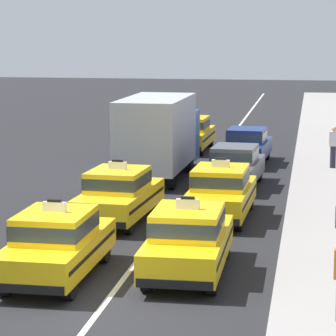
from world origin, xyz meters
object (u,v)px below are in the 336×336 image
at_px(taxi_left_nearest, 57,243).
at_px(sedan_right_fourth, 247,145).
at_px(sedan_right_third, 235,165).
at_px(taxi_left_fourth, 191,133).
at_px(taxi_left_second, 119,194).
at_px(pedestrian_mid_block, 333,147).
at_px(taxi_right_nearest, 188,240).
at_px(box_truck_left_third, 160,133).
at_px(taxi_right_second, 221,191).

bearing_deg(taxi_left_nearest, sedan_right_fourth, 80.15).
bearing_deg(taxi_left_nearest, sedan_right_third, 75.95).
bearing_deg(taxi_left_fourth, sedan_right_third, -71.91).
distance_m(taxi_left_second, sedan_right_third, 7.01).
height_order(sedan_right_third, pedestrian_mid_block, pedestrian_mid_block).
distance_m(taxi_right_nearest, pedestrian_mid_block, 16.30).
xyz_separation_m(taxi_left_fourth, sedan_right_fourth, (3.00, -3.51, -0.03)).
xyz_separation_m(sedan_right_third, sedan_right_fourth, (0.02, 5.61, 0.00)).
height_order(box_truck_left_third, pedestrian_mid_block, box_truck_left_third).
relative_size(box_truck_left_third, sedan_right_fourth, 1.60).
distance_m(box_truck_left_third, pedestrian_mid_block, 7.39).
relative_size(taxi_right_nearest, taxi_right_second, 0.99).
distance_m(taxi_left_second, box_truck_left_third, 7.96).
height_order(taxi_left_second, taxi_right_second, same).
bearing_deg(taxi_right_second, taxi_left_second, -163.30).
bearing_deg(sedan_right_fourth, box_truck_left_third, -128.10).
bearing_deg(taxi_right_nearest, taxi_right_second, 88.84).
bearing_deg(taxi_right_nearest, sedan_right_third, 89.64).
bearing_deg(taxi_right_second, box_truck_left_third, 114.59).
bearing_deg(pedestrian_mid_block, sedan_right_fourth, 159.52).
xyz_separation_m(taxi_left_second, taxi_left_fourth, (0.03, 15.46, 0.00)).
relative_size(taxi_left_second, taxi_right_nearest, 1.02).
bearing_deg(box_truck_left_third, taxi_right_nearest, -76.89).
bearing_deg(taxi_left_fourth, taxi_right_second, -78.22).
distance_m(taxi_right_nearest, sedan_right_third, 11.62).
bearing_deg(pedestrian_mid_block, sedan_right_third, -131.21).
bearing_deg(box_truck_left_third, taxi_left_fourth, 88.74).
height_order(box_truck_left_third, sedan_right_third, box_truck_left_third).
bearing_deg(taxi_left_second, sedan_right_third, 64.58).
distance_m(taxi_left_fourth, sedan_right_third, 9.60).
height_order(taxi_left_fourth, sedan_right_third, taxi_left_fourth).
bearing_deg(box_truck_left_third, sedan_right_third, -26.62).
xyz_separation_m(sedan_right_third, pedestrian_mid_block, (3.71, 4.24, 0.18)).
bearing_deg(taxi_left_second, taxi_left_fourth, 89.89).
bearing_deg(taxi_right_nearest, taxi_left_second, 119.04).
bearing_deg(box_truck_left_third, sedan_right_fourth, 51.90).
distance_m(taxi_left_second, taxi_right_second, 3.20).
height_order(taxi_left_second, sedan_right_third, taxi_left_second).
xyz_separation_m(taxi_left_second, taxi_right_nearest, (2.94, -5.29, 0.00)).
xyz_separation_m(taxi_left_nearest, taxi_right_nearest, (3.05, 0.85, 0.00)).
relative_size(box_truck_left_third, pedestrian_mid_block, 4.05).
relative_size(box_truck_left_third, sedan_right_third, 1.59).
xyz_separation_m(taxi_left_nearest, taxi_left_fourth, (0.14, 21.60, 0.00)).
height_order(taxi_left_nearest, taxi_left_second, same).
distance_m(taxi_right_nearest, sedan_right_fourth, 17.24).
distance_m(box_truck_left_third, taxi_right_second, 7.74).
distance_m(box_truck_left_third, sedan_right_third, 3.64).
distance_m(taxi_left_second, taxi_right_nearest, 6.05).
bearing_deg(taxi_right_second, taxi_left_fourth, 101.78).
bearing_deg(taxi_right_nearest, sedan_right_fourth, 89.69).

